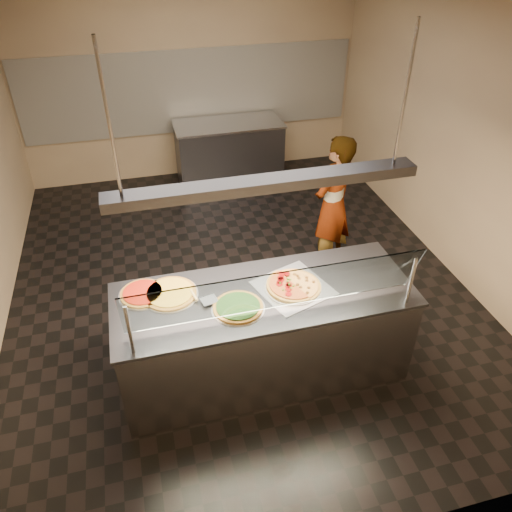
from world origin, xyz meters
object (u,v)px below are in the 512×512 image
object	(u,v)px
half_pizza_pepperoni	(281,286)
pizza_tomato	(143,293)
pizza_spinach	(238,307)
prep_table	(229,152)
half_pizza_sausage	(306,283)
pizza_spatula	(200,297)
sneeze_guard	(277,291)
worker	(333,205)
perforated_tray	(293,287)
pizza_cheese	(170,293)
heat_lamp_housing	(266,184)
serving_counter	(264,334)

from	to	relation	value
half_pizza_pepperoni	pizza_tomato	xyz separation A→B (m)	(-1.13, 0.23, -0.02)
half_pizza_pepperoni	pizza_spinach	distance (m)	0.42
half_pizza_pepperoni	prep_table	size ratio (longest dim) A/B	0.32
half_pizza_sausage	pizza_spatula	world-z (taller)	half_pizza_sausage
sneeze_guard	worker	distance (m)	2.17
perforated_tray	pizza_tomato	xyz separation A→B (m)	(-1.24, 0.23, 0.01)
sneeze_guard	prep_table	size ratio (longest dim) A/B	1.43
sneeze_guard	pizza_cheese	size ratio (longest dim) A/B	4.88
half_pizza_pepperoni	pizza_tomato	size ratio (longest dim) A/B	1.26
sneeze_guard	half_pizza_sausage	xyz separation A→B (m)	(0.37, 0.35, -0.27)
pizza_tomato	heat_lamp_housing	size ratio (longest dim) A/B	0.17
perforated_tray	pizza_spatula	bearing A→B (deg)	176.56
pizza_cheese	pizza_spatula	size ratio (longest dim) A/B	2.07
sneeze_guard	perforated_tray	world-z (taller)	sneeze_guard
serving_counter	pizza_spatula	xyz separation A→B (m)	(-0.53, 0.06, 0.49)
sneeze_guard	half_pizza_pepperoni	size ratio (longest dim) A/B	4.53
serving_counter	pizza_spatula	distance (m)	0.73
pizza_spinach	pizza_spatula	bearing A→B (deg)	145.99
half_pizza_sausage	pizza_cheese	xyz separation A→B (m)	(-1.13, 0.18, -0.01)
serving_counter	pizza_cheese	bearing A→B (deg)	166.16
serving_counter	heat_lamp_housing	bearing A→B (deg)	0.00
worker	half_pizza_pepperoni	bearing A→B (deg)	19.97
serving_counter	perforated_tray	size ratio (longest dim) A/B	3.62
serving_counter	pizza_cheese	distance (m)	0.92
perforated_tray	pizza_tomato	bearing A→B (deg)	169.37
serving_counter	pizza_spinach	bearing A→B (deg)	-153.60
pizza_cheese	half_pizza_pepperoni	bearing A→B (deg)	-10.81
pizza_spinach	pizza_spatula	distance (m)	0.33
pizza_spinach	worker	distance (m)	2.13
pizza_cheese	pizza_tomato	distance (m)	0.23
prep_table	worker	world-z (taller)	worker
pizza_spinach	perforated_tray	bearing A→B (deg)	15.20
pizza_cheese	prep_table	world-z (taller)	pizza_cheese
pizza_spatula	heat_lamp_housing	size ratio (longest dim) A/B	0.10
pizza_spinach	pizza_cheese	world-z (taller)	pizza_spinach
half_pizza_sausage	perforated_tray	bearing A→B (deg)	179.34
pizza_cheese	heat_lamp_housing	world-z (taller)	heat_lamp_housing
pizza_cheese	pizza_tomato	bearing A→B (deg)	165.31
perforated_tray	half_pizza_sausage	xyz separation A→B (m)	(0.11, -0.00, 0.02)
half_pizza_pepperoni	worker	world-z (taller)	worker
half_pizza_pepperoni	pizza_cheese	bearing A→B (deg)	169.19
half_pizza_sausage	pizza_spatula	xyz separation A→B (m)	(-0.90, 0.05, 0.00)
half_pizza_pepperoni	pizza_spatula	bearing A→B (deg)	176.10
half_pizza_sausage	heat_lamp_housing	size ratio (longest dim) A/B	0.22
pizza_spinach	pizza_cheese	size ratio (longest dim) A/B	0.93
half_pizza_sausage	pizza_cheese	size ratio (longest dim) A/B	1.08
sneeze_guard	half_pizza_pepperoni	bearing A→B (deg)	67.59
half_pizza_sausage	sneeze_guard	bearing A→B (deg)	-136.03
perforated_tray	pizza_tomato	world-z (taller)	pizza_tomato
pizza_spinach	prep_table	distance (m)	4.14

